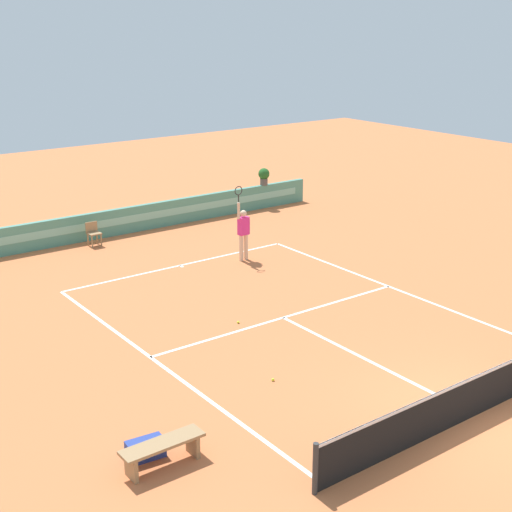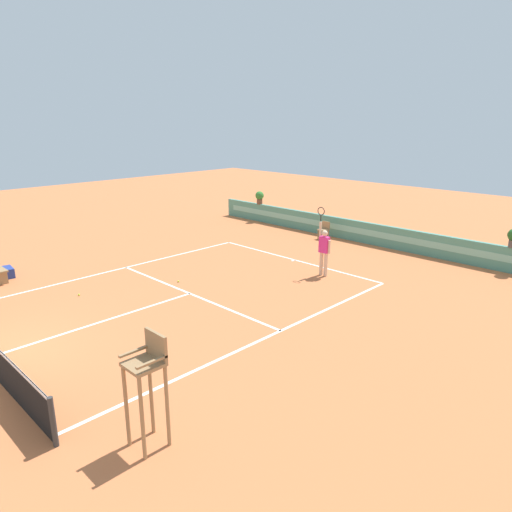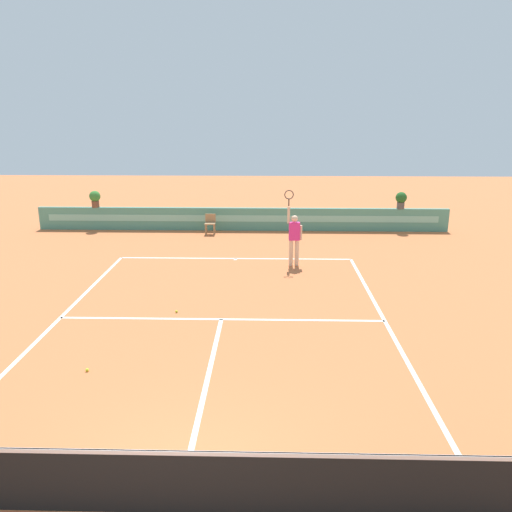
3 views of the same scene
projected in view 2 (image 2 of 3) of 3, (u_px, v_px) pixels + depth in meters
The scene contains 10 objects.
ground_plane at pixel (180, 297), 15.50m from camera, with size 60.00×60.00×0.00m, color #C66B3D.
court_lines at pixel (197, 291), 15.99m from camera, with size 8.32×11.94×0.01m.
back_wall_barrier at pixel (356, 231), 22.44m from camera, with size 18.00×0.21×1.00m.
umpire_chair at pixel (148, 378), 8.13m from camera, with size 0.60×0.60×2.14m.
ball_kid_chair at pixel (324, 229), 22.84m from camera, with size 0.44×0.44×0.85m.
gear_bag at pixel (8, 272), 17.40m from camera, with size 0.70×0.36×0.36m, color navy.
tennis_player at pixel (324, 249), 17.31m from camera, with size 0.62×0.23×2.58m.
tennis_ball_near_baseline at pixel (178, 281), 16.87m from camera, with size 0.07×0.07×0.07m, color #CCE033.
tennis_ball_mid_court at pixel (79, 295), 15.57m from camera, with size 0.07×0.07×0.07m, color #CCE033.
potted_plant_far_left at pixel (260, 197), 26.54m from camera, with size 0.48×0.48×0.72m.
Camera 2 is at (11.98, -2.53, 5.67)m, focal length 32.84 mm.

